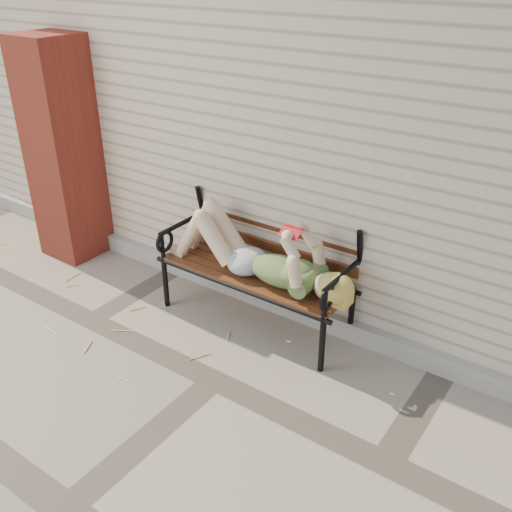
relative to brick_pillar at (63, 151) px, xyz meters
The scene contains 7 objects.
ground 2.62m from the brick_pillar, 18.06° to the right, with size 80.00×80.00×0.00m, color gray.
house_wall 3.26m from the brick_pillar, 44.37° to the left, with size 8.00×4.00×3.00m, color #C4B299.
foundation_strip 2.49m from the brick_pillar, ahead, with size 8.00×0.10×0.15m, color #ADA69D.
brick_pillar is the anchor object (origin of this frame).
garden_bench 2.15m from the brick_pillar, ahead, with size 1.64×0.65×1.06m.
reading_woman 2.16m from the brick_pillar, ahead, with size 1.55×0.35×0.49m.
straw_scatter 1.51m from the brick_pillar, 66.25° to the right, with size 2.90×1.69×0.01m.
Camera 1 is at (1.97, -2.32, 2.58)m, focal length 40.00 mm.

